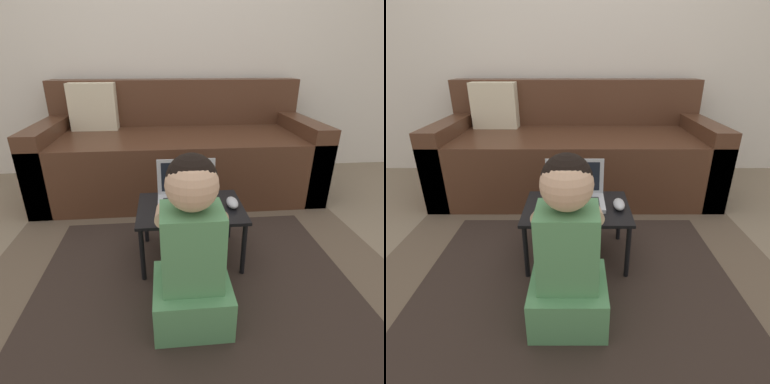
# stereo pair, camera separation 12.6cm
# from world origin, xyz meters

# --- Properties ---
(ground_plane) EXTENTS (16.00, 16.00, 0.00)m
(ground_plane) POSITION_xyz_m (0.00, 0.00, 0.00)
(ground_plane) COLOR #7F705B
(wall_back) EXTENTS (9.00, 0.06, 2.50)m
(wall_back) POSITION_xyz_m (0.00, 1.75, 1.25)
(wall_back) COLOR silver
(wall_back) RESTS_ON ground_plane
(area_rug) EXTENTS (2.11, 1.69, 0.01)m
(area_rug) POSITION_xyz_m (-0.02, 0.03, 0.00)
(area_rug) COLOR brown
(area_rug) RESTS_ON ground_plane
(couch) EXTENTS (2.09, 0.94, 0.85)m
(couch) POSITION_xyz_m (-0.04, 1.25, 0.30)
(couch) COLOR #4C2D1E
(couch) RESTS_ON ground_plane
(laptop_desk) EXTENTS (0.54, 0.39, 0.31)m
(laptop_desk) POSITION_xyz_m (-0.02, 0.24, 0.28)
(laptop_desk) COLOR black
(laptop_desk) RESTS_ON ground_plane
(laptop) EXTENTS (0.31, 0.21, 0.22)m
(laptop) POSITION_xyz_m (-0.04, 0.29, 0.35)
(laptop) COLOR #B7BCC6
(laptop) RESTS_ON laptop_desk
(computer_mouse) EXTENTS (0.06, 0.11, 0.04)m
(computer_mouse) POSITION_xyz_m (0.19, 0.23, 0.33)
(computer_mouse) COLOR #B2B7C1
(computer_mouse) RESTS_ON laptop_desk
(person_seated) EXTENTS (0.31, 0.42, 0.72)m
(person_seated) POSITION_xyz_m (-0.06, -0.18, 0.34)
(person_seated) COLOR #518E5B
(person_seated) RESTS_ON ground_plane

